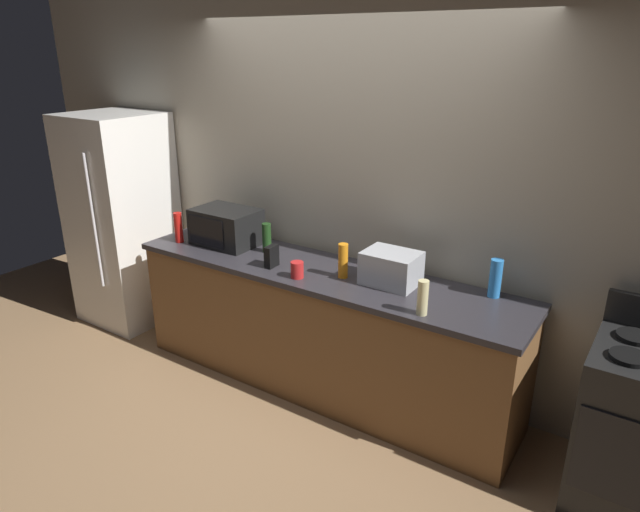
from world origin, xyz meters
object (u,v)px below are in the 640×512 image
(cordless_phone, at_px, (272,256))
(microwave, at_px, (226,227))
(bottle_spray_cleaner, at_px, (495,278))
(refrigerator, at_px, (123,220))
(toaster_oven, at_px, (391,268))
(bottle_dish_soap, at_px, (343,261))
(bottle_hand_soap, at_px, (423,298))
(bottle_wine, at_px, (267,238))
(mug_red, at_px, (297,270))
(bottle_hot_sauce, at_px, (178,227))

(cordless_phone, bearing_deg, microwave, 160.20)
(microwave, bearing_deg, bottle_spray_cleaner, 5.22)
(refrigerator, bearing_deg, toaster_oven, 1.36)
(bottle_dish_soap, bearing_deg, bottle_spray_cleaner, 15.43)
(bottle_dish_soap, bearing_deg, toaster_oven, 15.07)
(bottle_dish_soap, bearing_deg, microwave, 176.29)
(microwave, bearing_deg, bottle_hand_soap, -9.18)
(bottle_dish_soap, distance_m, bottle_spray_cleaner, 0.94)
(bottle_wine, height_order, mug_red, bottle_wine)
(toaster_oven, relative_size, bottle_dish_soap, 1.48)
(bottle_spray_cleaner, bearing_deg, mug_red, -159.99)
(refrigerator, relative_size, bottle_hand_soap, 8.79)
(refrigerator, relative_size, toaster_oven, 5.29)
(microwave, relative_size, cordless_phone, 3.20)
(microwave, bearing_deg, bottle_wine, 4.66)
(bottle_dish_soap, relative_size, bottle_wine, 1.07)
(refrigerator, distance_m, toaster_oven, 2.55)
(cordless_phone, bearing_deg, bottle_hot_sauce, 177.06)
(bottle_wine, bearing_deg, cordless_phone, -45.01)
(bottle_hand_soap, bearing_deg, bottle_spray_cleaner, 60.38)
(cordless_phone, bearing_deg, toaster_oven, 11.16)
(mug_red, bearing_deg, toaster_oven, 24.60)
(cordless_phone, relative_size, bottle_wine, 0.70)
(toaster_oven, relative_size, bottle_hot_sauce, 1.47)
(toaster_oven, height_order, bottle_hot_sauce, bottle_hot_sauce)
(bottle_wine, bearing_deg, bottle_spray_cleaner, 5.35)
(bottle_dish_soap, relative_size, bottle_spray_cleaner, 0.97)
(toaster_oven, distance_m, bottle_hand_soap, 0.45)
(refrigerator, distance_m, bottle_spray_cleaner, 3.16)
(toaster_oven, xyz_separation_m, bottle_spray_cleaner, (0.60, 0.17, 0.01))
(cordless_phone, distance_m, mug_red, 0.26)
(refrigerator, xyz_separation_m, bottle_wine, (1.53, 0.08, 0.11))
(bottle_hot_sauce, relative_size, bottle_hand_soap, 1.13)
(cordless_phone, height_order, bottle_hot_sauce, bottle_hot_sauce)
(bottle_hot_sauce, xyz_separation_m, bottle_hand_soap, (2.05, -0.11, -0.01))
(toaster_oven, bearing_deg, bottle_hand_soap, -40.21)
(microwave, height_order, bottle_hand_soap, microwave)
(cordless_phone, bearing_deg, refrigerator, 173.28)
(toaster_oven, height_order, bottle_wine, bottle_wine)
(bottle_hot_sauce, bearing_deg, bottle_hand_soap, -2.97)
(toaster_oven, xyz_separation_m, bottle_dish_soap, (-0.30, -0.08, 0.01))
(bottle_spray_cleaner, relative_size, mug_red, 2.19)
(microwave, height_order, mug_red, microwave)
(cordless_phone, xyz_separation_m, bottle_wine, (-0.21, 0.21, 0.03))
(refrigerator, height_order, microwave, refrigerator)
(bottle_wine, distance_m, mug_red, 0.54)
(microwave, height_order, bottle_dish_soap, microwave)
(bottle_wine, relative_size, bottle_spray_cleaner, 0.91)
(refrigerator, relative_size, bottle_spray_cleaner, 7.60)
(bottle_wine, bearing_deg, bottle_dish_soap, -7.98)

